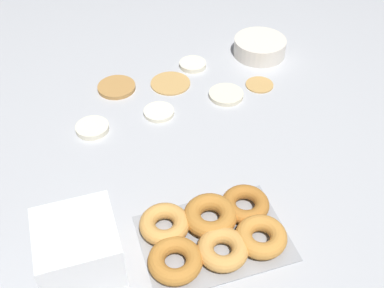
% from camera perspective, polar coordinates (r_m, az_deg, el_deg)
% --- Properties ---
extents(ground_plane, '(3.00, 3.00, 0.00)m').
position_cam_1_polar(ground_plane, '(1.30, -0.35, 2.68)').
color(ground_plane, '#B2B5BA').
extents(pancake_0, '(0.09, 0.09, 0.01)m').
position_cam_1_polar(pancake_0, '(1.30, -11.73, 1.88)').
color(pancake_0, silver).
rests_on(pancake_0, ground_plane).
extents(pancake_1, '(0.08, 0.08, 0.01)m').
position_cam_1_polar(pancake_1, '(1.33, -3.94, 3.80)').
color(pancake_1, silver).
rests_on(pancake_1, ground_plane).
extents(pancake_2, '(0.08, 0.08, 0.01)m').
position_cam_1_polar(pancake_2, '(1.44, 8.01, 7.04)').
color(pancake_2, tan).
rests_on(pancake_2, ground_plane).
extents(pancake_3, '(0.10, 0.10, 0.01)m').
position_cam_1_polar(pancake_3, '(1.39, 4.07, 5.86)').
color(pancake_3, beige).
rests_on(pancake_3, ground_plane).
extents(pancake_4, '(0.08, 0.08, 0.01)m').
position_cam_1_polar(pancake_4, '(1.51, 0.08, 9.41)').
color(pancake_4, silver).
rests_on(pancake_4, ground_plane).
extents(pancake_5, '(0.12, 0.12, 0.01)m').
position_cam_1_polar(pancake_5, '(1.44, -2.71, 7.25)').
color(pancake_5, tan).
rests_on(pancake_5, ground_plane).
extents(pancake_6, '(0.11, 0.11, 0.01)m').
position_cam_1_polar(pancake_6, '(1.43, -8.93, 6.67)').
color(pancake_6, '#B27F42').
rests_on(pancake_6, ground_plane).
extents(donut_tray, '(0.31, 0.22, 0.04)m').
position_cam_1_polar(donut_tray, '(1.02, 2.51, -10.35)').
color(donut_tray, '#93969B').
rests_on(donut_tray, ground_plane).
extents(batter_bowl, '(0.16, 0.16, 0.05)m').
position_cam_1_polar(batter_bowl, '(1.58, 8.03, 11.33)').
color(batter_bowl, silver).
rests_on(batter_bowl, ground_plane).
extents(container_stack, '(0.16, 0.16, 0.11)m').
position_cam_1_polar(container_stack, '(0.98, -13.32, -11.85)').
color(container_stack, white).
rests_on(container_stack, ground_plane).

